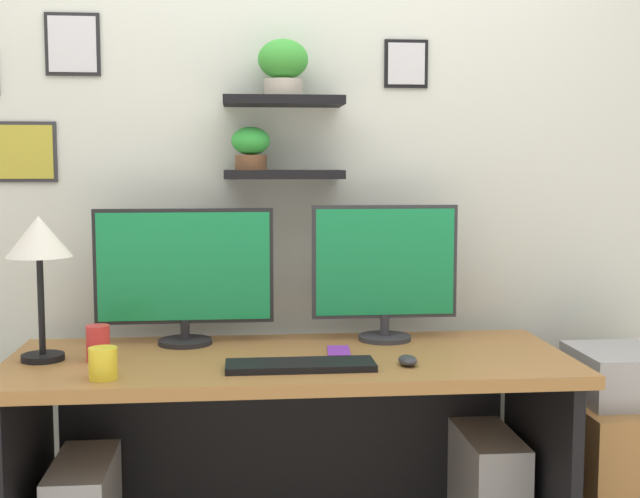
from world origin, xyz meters
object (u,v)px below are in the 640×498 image
cell_phone (339,352)px  coffee_mug (103,363)px  monitor_left (184,272)px  water_cup (98,343)px  desk (289,414)px  computer_tower_right (487,497)px  desk_lamp (39,246)px  computer_mouse (408,360)px  monitor_right (385,269)px  printer (632,374)px  keyboard (300,365)px  drawer_cabinet (628,479)px

cell_phone → coffee_mug: 0.74m
monitor_left → coffee_mug: 0.53m
coffee_mug → water_cup: 0.23m
desk → cell_phone: 0.26m
monitor_left → computer_tower_right: 1.28m
desk_lamp → coffee_mug: desk_lamp is taller
coffee_mug → computer_tower_right: (1.21, 0.33, -0.57)m
computer_mouse → computer_tower_right: (0.33, 0.25, -0.54)m
water_cup → desk: bearing=6.1°
monitor_right → desk_lamp: bearing=-169.6°
desk_lamp → computer_tower_right: desk_lamp is taller
printer → computer_tower_right: printer is taller
monitor_right → computer_tower_right: monitor_right is taller
keyboard → printer: bearing=11.8°
water_cup → computer_tower_right: 1.40m
desk → monitor_right: bearing=25.4°
desk → monitor_right: monitor_right is taller
water_cup → printer: size_ratio=0.29×
monitor_right → coffee_mug: bearing=-152.9°
drawer_cabinet → printer: (0.00, 0.00, 0.36)m
monitor_left → cell_phone: monitor_left is taller
cell_phone → water_cup: water_cup is taller
monitor_left → coffee_mug: (-0.20, -0.45, -0.20)m
computer_mouse → desk: bearing=148.6°
drawer_cabinet → monitor_left: bearing=174.6°
cell_phone → monitor_left: bearing=163.1°
water_cup → monitor_right: bearing=13.6°
monitor_right → cell_phone: monitor_right is taller
computer_mouse → desk_lamp: desk_lamp is taller
desk_lamp → water_cup: (0.17, -0.02, -0.30)m
monitor_right → drawer_cabinet: bearing=-9.8°
monitor_left → cell_phone: bearing=-21.2°
monitor_left → water_cup: 0.38m
monitor_left → desk_lamp: bearing=-154.3°
drawer_cabinet → monitor_right: bearing=170.2°
desk → keyboard: keyboard is taller
computer_mouse → cell_phone: computer_mouse is taller
keyboard → drawer_cabinet: bearing=11.8°
drawer_cabinet → printer: 0.36m
drawer_cabinet → printer: size_ratio=1.47×
coffee_mug → printer: coffee_mug is taller
monitor_right → desk_lamp: monitor_right is taller
desk → keyboard: size_ratio=3.99×
cell_phone → computer_tower_right: size_ratio=0.31×
keyboard → monitor_left: bearing=133.3°
computer_mouse → printer: bearing=15.6°
keyboard → desk_lamp: size_ratio=0.99×
monitor_left → drawer_cabinet: 1.67m
desk_lamp → computer_tower_right: bearing=3.3°
drawer_cabinet → computer_tower_right: bearing=177.2°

